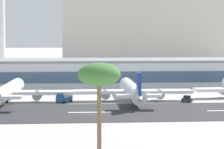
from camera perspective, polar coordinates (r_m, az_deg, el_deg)
The scene contains 10 objects.
ground_plane at distance 144.79m, azimuth -2.50°, elevation -4.22°, with size 1400.00×1400.00×0.00m, color #B2AFA8.
runway_strip at distance 147.18m, azimuth -2.54°, elevation -4.07°, with size 800.00×34.95×0.08m, color #2D2D30.
runway_centreline_dash_4 at distance 147.19m, azimuth -2.35°, elevation -4.05°, with size 12.00×1.20×0.01m, color white.
terminal_building at distance 226.21m, azimuth 0.66°, elevation 0.27°, with size 195.33×29.87×10.93m.
distant_hotel_block at distance 360.94m, azimuth 3.75°, elevation 4.60°, with size 113.25×37.93×46.47m, color beige.
airliner_blue_tail_gate_0 at distance 170.82m, azimuth -11.18°, elevation -1.83°, with size 42.91×51.77×10.80m.
airliner_navy_tail_gate_1 at distance 171.37m, azimuth 2.19°, elevation -1.74°, with size 38.93×50.95×10.63m.
service_baggage_tug_0 at distance 170.32m, azimuth 8.02°, elevation -2.61°, with size 3.47×3.29×2.20m.
service_box_truck_1 at distance 169.00m, azimuth -5.13°, elevation -2.39°, with size 5.36×6.31×3.25m.
palm_tree_3 at distance 88.83m, azimuth -1.38°, elevation -0.17°, with size 7.17×7.17×16.82m.
Camera 1 is at (-5.77, -143.06, 21.57)m, focal length 85.60 mm.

